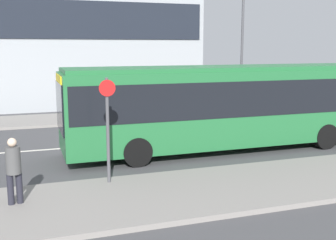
# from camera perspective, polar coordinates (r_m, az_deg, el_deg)

# --- Properties ---
(ground_plane) EXTENTS (120.00, 120.00, 0.00)m
(ground_plane) POSITION_cam_1_polar(r_m,az_deg,el_deg) (16.82, -5.93, -3.22)
(ground_plane) COLOR #444447
(sidewalk_near) EXTENTS (44.00, 3.50, 0.13)m
(sidewalk_near) POSITION_cam_1_polar(r_m,az_deg,el_deg) (11.04, 1.57, -9.89)
(sidewalk_near) COLOR gray
(sidewalk_near) RESTS_ON ground_plane
(sidewalk_far) EXTENTS (44.00, 3.50, 0.13)m
(sidewalk_far) POSITION_cam_1_polar(r_m,az_deg,el_deg) (22.83, -9.50, 0.33)
(sidewalk_far) COLOR gray
(sidewalk_far) RESTS_ON ground_plane
(lane_centerline) EXTENTS (41.80, 0.16, 0.01)m
(lane_centerline) POSITION_cam_1_polar(r_m,az_deg,el_deg) (16.82, -5.93, -3.21)
(lane_centerline) COLOR silver
(lane_centerline) RESTS_ON ground_plane
(city_bus) EXTENTS (11.84, 2.55, 3.11)m
(city_bus) POSITION_cam_1_polar(r_m,az_deg,el_deg) (15.62, 7.72, 2.42)
(city_bus) COLOR #236B38
(city_bus) RESTS_ON ground_plane
(parked_car_0) EXTENTS (4.35, 1.82, 1.32)m
(parked_car_0) POSITION_cam_1_polar(r_m,az_deg,el_deg) (25.03, 20.29, 1.99)
(parked_car_0) COLOR silver
(parked_car_0) RESTS_ON ground_plane
(pedestrian_near_stop) EXTENTS (0.35, 0.34, 1.59)m
(pedestrian_near_stop) POSITION_cam_1_polar(r_m,az_deg,el_deg) (10.53, -20.19, -6.00)
(pedestrian_near_stop) COLOR #23232D
(pedestrian_near_stop) RESTS_ON sidewalk_near
(bus_stop_sign) EXTENTS (0.44, 0.12, 2.87)m
(bus_stop_sign) POSITION_cam_1_polar(r_m,az_deg,el_deg) (11.39, -8.17, -0.34)
(bus_stop_sign) COLOR #4C4C51
(bus_stop_sign) RESTS_ON sidewalk_near
(street_lamp) EXTENTS (0.36, 0.36, 6.52)m
(street_lamp) POSITION_cam_1_polar(r_m,az_deg,el_deg) (23.93, 10.02, 10.55)
(street_lamp) COLOR #4C4C51
(street_lamp) RESTS_ON sidewalk_far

